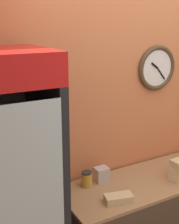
% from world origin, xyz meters
% --- Properties ---
extents(wall_back, '(5.20, 0.10, 2.70)m').
position_xyz_m(wall_back, '(0.00, 1.17, 1.35)').
color(wall_back, '#D17547').
rests_on(wall_back, ground_plane).
extents(prep_counter, '(1.86, 0.57, 0.87)m').
position_xyz_m(prep_counter, '(0.00, 0.84, 0.44)').
color(prep_counter, '#4C3828').
rests_on(prep_counter, ground_plane).
extents(sandwich_flat_left, '(0.22, 0.15, 0.05)m').
position_xyz_m(sandwich_flat_left, '(-0.58, 0.68, 0.90)').
color(sandwich_flat_left, tan).
rests_on(sandwich_flat_left, prep_counter).
extents(condiment_jar, '(0.09, 0.09, 0.12)m').
position_xyz_m(condiment_jar, '(-0.67, 0.99, 0.94)').
color(condiment_jar, gold).
rests_on(condiment_jar, prep_counter).
extents(napkin_dispenser, '(0.11, 0.09, 0.12)m').
position_xyz_m(napkin_dispenser, '(-0.53, 1.00, 0.93)').
color(napkin_dispenser, '#B7B2AD').
rests_on(napkin_dispenser, prep_counter).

